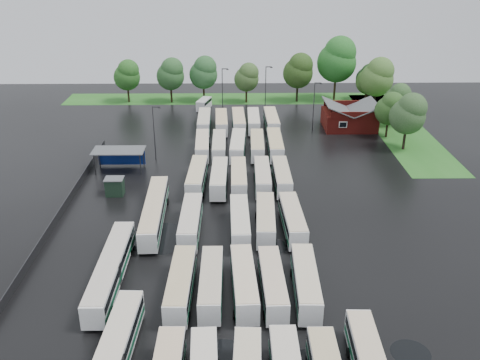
{
  "coord_description": "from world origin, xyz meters",
  "views": [
    {
      "loc": [
        1.02,
        -58.07,
        33.72
      ],
      "look_at": [
        2.0,
        12.0,
        2.5
      ],
      "focal_mm": 40.0,
      "sensor_mm": 36.0,
      "label": 1
    }
  ],
  "objects": [
    {
      "name": "tree_north_0",
      "position": [
        -22.78,
        62.21,
        6.35
      ],
      "size": [
        5.96,
        5.96,
        9.87
      ],
      "color": "#302415",
      "rests_on": "ground"
    },
    {
      "name": "bus_r2c4",
      "position": [
        8.5,
        1.41,
        1.7
      ],
      "size": [
        2.73,
        11.15,
        3.08
      ],
      "rotation": [
        0.0,
        0.0,
        0.03
      ],
      "color": "white",
      "rests_on": "ground"
    },
    {
      "name": "bus_r3c2",
      "position": [
        1.84,
        14.75,
        1.66
      ],
      "size": [
        2.32,
        10.81,
        3.01
      ],
      "rotation": [
        0.0,
        0.0,
        0.0
      ],
      "color": "white",
      "rests_on": "ground"
    },
    {
      "name": "tree_east_2",
      "position": [
        33.65,
        44.31,
        5.57
      ],
      "size": [
        5.23,
        5.23,
        8.66
      ],
      "color": "black",
      "rests_on": "ground"
    },
    {
      "name": "puddle_4",
      "position": [
        16.88,
        -20.82,
        0.0
      ],
      "size": [
        3.62,
        3.62,
        0.01
      ],
      "primitive_type": "cylinder",
      "color": "black",
      "rests_on": "ground"
    },
    {
      "name": "bus_r4c0",
      "position": [
        -4.27,
        28.63,
        1.64
      ],
      "size": [
        2.66,
        10.79,
        2.98
      ],
      "rotation": [
        0.0,
        0.0,
        0.04
      ],
      "color": "white",
      "rests_on": "ground"
    },
    {
      "name": "ground",
      "position": [
        0.0,
        0.0,
        0.0
      ],
      "size": [
        160.0,
        160.0,
        0.0
      ],
      "primitive_type": "plane",
      "color": "black",
      "rests_on": "ground"
    },
    {
      "name": "artic_bus_west_b",
      "position": [
        -9.29,
        3.93,
        1.73
      ],
      "size": [
        2.89,
        16.9,
        3.12
      ],
      "rotation": [
        0.0,
        0.0,
        0.03
      ],
      "color": "white",
      "rests_on": "ground"
    },
    {
      "name": "tree_north_4",
      "position": [
        16.02,
        62.02,
        7.26
      ],
      "size": [
        6.82,
        6.82,
        11.29
      ],
      "color": "black",
      "rests_on": "ground"
    },
    {
      "name": "west_fence",
      "position": [
        -22.2,
        8.0,
        0.6
      ],
      "size": [
        0.1,
        50.0,
        1.2
      ],
      "primitive_type": "cube",
      "color": "#2D2D30",
      "rests_on": "ground"
    },
    {
      "name": "bus_r3c3",
      "position": [
        5.39,
        15.01,
        1.65
      ],
      "size": [
        2.45,
        10.81,
        3.0
      ],
      "rotation": [
        0.0,
        0.0,
        -0.01
      ],
      "color": "white",
      "rests_on": "ground"
    },
    {
      "name": "bus_r4c4",
      "position": [
        8.29,
        28.54,
        1.72
      ],
      "size": [
        2.49,
        11.28,
        3.13
      ],
      "rotation": [
        0.0,
        0.0,
        -0.01
      ],
      "color": "white",
      "rests_on": "ground"
    },
    {
      "name": "tree_north_3",
      "position": [
        4.32,
        61.52,
        5.92
      ],
      "size": [
        5.56,
        5.56,
        9.21
      ],
      "color": "#312312",
      "rests_on": "ground"
    },
    {
      "name": "bus_r3c0",
      "position": [
        -4.4,
        14.99,
        1.72
      ],
      "size": [
        2.8,
        11.32,
        3.13
      ],
      "rotation": [
        0.0,
        0.0,
        -0.04
      ],
      "color": "white",
      "rests_on": "ground"
    },
    {
      "name": "bus_r1c3",
      "position": [
        5.0,
        -12.29,
        1.65
      ],
      "size": [
        2.6,
        10.84,
        3.0
      ],
      "rotation": [
        0.0,
        0.0,
        0.03
      ],
      "color": "white",
      "rests_on": "ground"
    },
    {
      "name": "grass_strip_east",
      "position": [
        34.0,
        42.8,
        0.01
      ],
      "size": [
        10.0,
        50.0,
        0.01
      ],
      "primitive_type": "cube",
      "color": "#296C20",
      "rests_on": "ground"
    },
    {
      "name": "tree_north_6",
      "position": [
        32.15,
        63.07,
        5.52
      ],
      "size": [
        5.19,
        5.19,
        8.59
      ],
      "color": "#2E2216",
      "rests_on": "ground"
    },
    {
      "name": "bus_r5c4",
      "position": [
        8.58,
        41.99,
        1.73
      ],
      "size": [
        2.57,
        11.34,
        3.15
      ],
      "rotation": [
        0.0,
        0.0,
        0.01
      ],
      "color": "white",
      "rests_on": "ground"
    },
    {
      "name": "tree_north_1",
      "position": [
        -12.88,
        61.8,
        6.66
      ],
      "size": [
        6.25,
        6.25,
        10.35
      ],
      "color": "black",
      "rests_on": "ground"
    },
    {
      "name": "bus_r4c3",
      "position": [
        5.2,
        28.55,
        1.64
      ],
      "size": [
        2.55,
        10.79,
        2.99
      ],
      "rotation": [
        0.0,
        0.0,
        -0.03
      ],
      "color": "white",
      "rests_on": "ground"
    },
    {
      "name": "bus_r2c2",
      "position": [
        1.82,
        0.88,
        1.68
      ],
      "size": [
        2.51,
        10.98,
        3.05
      ],
      "rotation": [
        0.0,
        0.0,
        0.02
      ],
      "color": "white",
      "rests_on": "ground"
    },
    {
      "name": "bus_r3c4",
      "position": [
        8.29,
        15.06,
        1.65
      ],
      "size": [
        2.34,
        10.8,
        3.0
      ],
      "rotation": [
        0.0,
        0.0,
        0.0
      ],
      "color": "white",
      "rests_on": "ground"
    },
    {
      "name": "tree_north_2",
      "position": [
        -5.47,
        62.53,
        6.82
      ],
      "size": [
        6.4,
        6.4,
        10.6
      ],
      "color": "black",
      "rests_on": "ground"
    },
    {
      "name": "tree_east_1",
      "position": [
        30.19,
        37.24,
        5.64
      ],
      "size": [
        5.29,
        5.29,
        8.77
      ],
      "color": "black",
      "rests_on": "ground"
    },
    {
      "name": "minibus",
      "position": [
        -5.33,
        56.04,
        1.28
      ],
      "size": [
        3.31,
        5.63,
        2.32
      ],
      "rotation": [
        0.0,
        0.0,
        -0.27
      ],
      "color": "white",
      "rests_on": "ground"
    },
    {
      "name": "bus_r1c0",
      "position": [
        -4.42,
        -12.32,
        1.69
      ],
      "size": [
        2.58,
        11.11,
        3.08
      ],
      "rotation": [
        0.0,
        0.0,
        -0.02
      ],
      "color": "white",
      "rests_on": "ground"
    },
    {
      "name": "puddle_3",
      "position": [
        5.71,
        -2.23,
        0.0
      ],
      "size": [
        3.81,
        3.81,
        0.01
      ],
      "primitive_type": "cylinder",
      "color": "black",
      "rests_on": "ground"
    },
    {
      "name": "bus_r1c1",
      "position": [
        -1.31,
        -12.14,
        1.64
      ],
      "size": [
        2.31,
        10.71,
        2.98
      ],
      "rotation": [
        0.0,
        0.0,
        -0.0
      ],
      "color": "white",
      "rests_on": "ground"
    },
    {
      "name": "bus_r5c0",
      "position": [
        -4.59,
        41.8,
        1.7
      ],
      "size": [
        2.51,
        11.13,
        3.09
      ],
      "rotation": [
        0.0,
        0.0,
        0.01
      ],
      "color": "white",
      "rests_on": "ground"
    },
    {
      "name": "lamp_post_back_e",
      "position": [
        8.25,
        55.17,
        5.6
      ],
      "size": [
        1.49,
        0.29,
        9.65
      ],
      "color": "#2D2D30",
      "rests_on": "ground"
    },
    {
      "name": "bus_r4c2",
      "position": [
        1.85,
        28.29,
        1.71
      ],
      "size": [
        2.95,
        11.3,
        3.11
      ],
      "rotation": [
        0.0,
        0.0,
        -0.05
      ],
      "color": "white",
      "rests_on": "ground"
    },
    {
      "name": "bus_r1c4",
      "position": [
        8.44,
        -12.16,
        1.7
      ],
      "size": [
        2.75,
        11.19,
        3.09
      ],
      "rotation": [
        0.0,
        0.0,
        -0.04
      ],
      "color": "white",
      "rests_on": "ground"
    },
    {
      "name": "bus_r3c1",
      "position": [
        -1.08,
        14.63,
        1.67
      ],
      "size": [
        2.53,
        10.98,
        3.04
      ],
      "rotation": [
        0.0,
        0.0,
        -0.02
      ],
      "color": "white",
      "rests_on": "ground"
    },
    {
      "name": "bus_r1c2",
      "position": [
        2.08,
        -12.09,
        1.68
      ],
      "size": [
        2.86,
        11.07,
        3.05
      ],
      "rotation": [
        0.0,
        0.0,
        0.05
      ],
      "color": "white",
      "rests_on": "ground"
    },
    {
      "name": "tree_east_0",
      "position": [
        31.55,
        30.65,
        6.64
      ],
      "size": [
        6.24,
        6.24,
        10.33
      ],
      "color": "black",
      "rests_on": "ground"
    },
    {
      "name": "puddle_2",
      "position": [
        -8.25,
        -0.04,
        0.0
      ],
      "size": [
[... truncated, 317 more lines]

